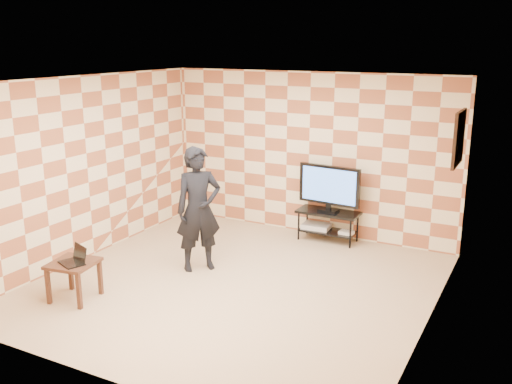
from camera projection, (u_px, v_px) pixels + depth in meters
floor at (235, 285)px, 7.65m from camera, size 5.00×5.00×0.00m
wall_back at (309, 154)px, 9.44m from camera, size 5.00×0.02×2.70m
wall_front at (98, 249)px, 5.16m from camera, size 5.00×0.02×2.70m
wall_left at (88, 168)px, 8.42m from camera, size 0.02×5.00×2.70m
wall_right at (434, 214)px, 6.18m from camera, size 0.02×5.00×2.70m
ceiling at (233, 81)px, 6.95m from camera, size 5.00×5.00×0.02m
wall_art at (459, 138)px, 7.37m from camera, size 0.04×0.72×0.72m
tv_stand at (328, 219)px, 9.26m from camera, size 1.00×0.45×0.50m
tv at (329, 186)px, 9.11m from camera, size 1.04×0.22×0.75m
dvd_player at (316, 226)px, 9.40m from camera, size 0.47×0.35×0.07m
game_console at (346, 233)px, 9.13m from camera, size 0.23×0.17×0.05m
side_table at (73, 268)px, 7.14m from camera, size 0.61×0.61×0.50m
laptop at (75, 259)px, 7.07m from camera, size 0.39×0.36×0.22m
person at (199, 209)px, 7.99m from camera, size 0.75×0.76×1.77m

